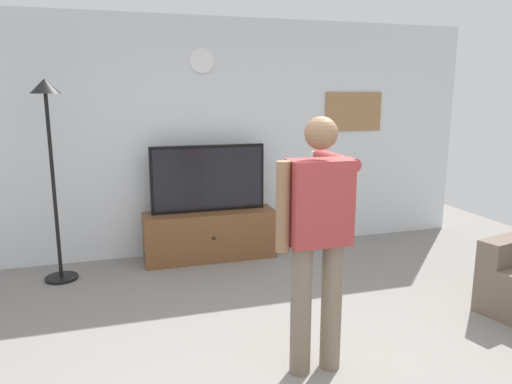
% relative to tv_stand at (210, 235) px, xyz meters
% --- Properties ---
extents(back_wall, '(6.40, 0.10, 2.70)m').
position_rel_tv_stand_xyz_m(back_wall, '(0.18, 0.35, 1.07)').
color(back_wall, silver).
rests_on(back_wall, ground_plane).
extents(tv_stand, '(1.48, 0.43, 0.55)m').
position_rel_tv_stand_xyz_m(tv_stand, '(0.00, 0.00, 0.00)').
color(tv_stand, brown).
rests_on(tv_stand, ground_plane).
extents(television, '(1.28, 0.07, 0.75)m').
position_rel_tv_stand_xyz_m(television, '(0.00, 0.05, 0.65)').
color(television, black).
rests_on(television, tv_stand).
extents(wall_clock, '(0.27, 0.03, 0.27)m').
position_rel_tv_stand_xyz_m(wall_clock, '(0.00, 0.29, 1.94)').
color(wall_clock, white).
extents(framed_picture, '(0.76, 0.04, 0.48)m').
position_rel_tv_stand_xyz_m(framed_picture, '(1.91, 0.30, 1.36)').
color(framed_picture, '#997047').
extents(floor_lamp, '(0.32, 0.32, 2.00)m').
position_rel_tv_stand_xyz_m(floor_lamp, '(-1.58, -0.18, 1.15)').
color(floor_lamp, black).
rests_on(floor_lamp, ground_plane).
extents(person_standing_nearer_lamp, '(0.58, 0.78, 1.73)m').
position_rel_tv_stand_xyz_m(person_standing_nearer_lamp, '(0.24, -2.41, 0.70)').
color(person_standing_nearer_lamp, '#7A6B56').
rests_on(person_standing_nearer_lamp, ground_plane).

